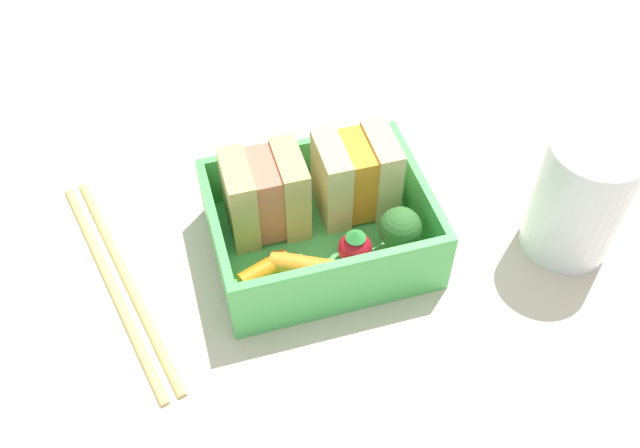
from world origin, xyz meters
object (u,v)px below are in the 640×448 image
object	(u,v)px
carrot_stick_far_left	(264,270)
chopstick_pair	(118,280)
sandwich_center_left	(356,176)
carrot_stick_left	(304,266)
sandwich_left	(265,195)
strawberry_far_left	(355,247)
drinking_glass	(580,198)
broccoli_floret	(400,229)

from	to	relation	value
carrot_stick_far_left	chopstick_pair	distance (cm)	10.60
sandwich_center_left	carrot_stick_left	xyz separation A→B (cm)	(-5.34, -5.13, -2.43)
sandwich_left	carrot_stick_far_left	world-z (taller)	sandwich_left
strawberry_far_left	drinking_glass	xyz separation A→B (cm)	(15.89, -1.84, 2.28)
carrot_stick_far_left	drinking_glass	distance (cm)	22.71
strawberry_far_left	sandwich_left	bearing A→B (deg)	136.27
chopstick_pair	drinking_glass	distance (cm)	33.16
broccoli_floret	carrot_stick_far_left	bearing A→B (deg)	177.31
chopstick_pair	sandwich_left	bearing A→B (deg)	7.59
carrot_stick_far_left	carrot_stick_left	size ratio (longest dim) A/B	0.79
drinking_glass	carrot_stick_left	bearing A→B (deg)	175.10
strawberry_far_left	drinking_glass	bearing A→B (deg)	-6.61
sandwich_center_left	drinking_glass	world-z (taller)	drinking_glass
sandwich_left	strawberry_far_left	size ratio (longest dim) A/B	2.09
sandwich_center_left	chopstick_pair	size ratio (longest dim) A/B	0.30
carrot_stick_left	strawberry_far_left	distance (cm)	3.81
broccoli_floret	chopstick_pair	size ratio (longest dim) A/B	0.19
sandwich_center_left	drinking_glass	xyz separation A→B (cm)	(14.31, -6.82, 0.45)
carrot_stick_left	strawberry_far_left	world-z (taller)	strawberry_far_left
carrot_stick_left	chopstick_pair	world-z (taller)	carrot_stick_left
sandwich_left	chopstick_pair	bearing A→B (deg)	-172.41
carrot_stick_left	sandwich_center_left	bearing A→B (deg)	43.84
carrot_stick_left	chopstick_pair	size ratio (longest dim) A/B	0.23
sandwich_left	carrot_stick_left	distance (cm)	5.86
sandwich_center_left	drinking_glass	bearing A→B (deg)	-25.48
carrot_stick_far_left	strawberry_far_left	distance (cm)	6.56
sandwich_center_left	carrot_stick_far_left	distance (cm)	9.65
carrot_stick_left	chopstick_pair	xyz separation A→B (cm)	(-12.78, 3.62, -1.60)
sandwich_center_left	chopstick_pair	distance (cm)	18.63
sandwich_center_left	drinking_glass	size ratio (longest dim) A/B	0.66
sandwich_left	drinking_glass	xyz separation A→B (cm)	(21.09, -6.82, 0.45)
strawberry_far_left	chopstick_pair	world-z (taller)	strawberry_far_left
sandwich_center_left	strawberry_far_left	world-z (taller)	sandwich_center_left
carrot_stick_far_left	broccoli_floret	size ratio (longest dim) A/B	0.95
broccoli_floret	chopstick_pair	bearing A→B (deg)	169.84
sandwich_left	sandwich_center_left	world-z (taller)	same
carrot_stick_far_left	broccoli_floret	xyz separation A→B (cm)	(9.73, -0.46, 1.67)
broccoli_floret	drinking_glass	bearing A→B (deg)	-7.92
carrot_stick_far_left	broccoli_floret	world-z (taller)	broccoli_floret
sandwich_center_left	chopstick_pair	world-z (taller)	sandwich_center_left
sandwich_left	strawberry_far_left	xyz separation A→B (cm)	(5.20, -4.98, -1.83)
chopstick_pair	strawberry_far_left	bearing A→B (deg)	-11.83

